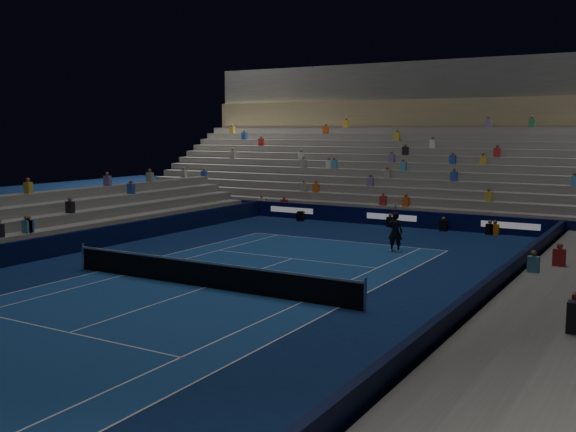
# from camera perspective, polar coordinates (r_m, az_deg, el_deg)

# --- Properties ---
(ground) EXTENTS (90.00, 90.00, 0.00)m
(ground) POSITION_cam_1_polar(r_m,az_deg,el_deg) (24.77, -7.10, -6.14)
(ground) COLOR #0C204D
(ground) RESTS_ON ground
(court_surface) EXTENTS (10.97, 23.77, 0.01)m
(court_surface) POSITION_cam_1_polar(r_m,az_deg,el_deg) (24.77, -7.10, -6.13)
(court_surface) COLOR navy
(court_surface) RESTS_ON ground
(sponsor_barrier_far) EXTENTS (44.00, 0.25, 1.00)m
(sponsor_barrier_far) POSITION_cam_1_polar(r_m,az_deg,el_deg) (40.68, 8.97, -0.14)
(sponsor_barrier_far) COLOR black
(sponsor_barrier_far) RESTS_ON ground
(sponsor_barrier_east) EXTENTS (0.25, 37.00, 1.00)m
(sponsor_barrier_east) POSITION_cam_1_polar(r_m,az_deg,el_deg) (20.40, 15.26, -7.86)
(sponsor_barrier_east) COLOR black
(sponsor_barrier_east) RESTS_ON ground
(sponsor_barrier_west) EXTENTS (0.25, 37.00, 1.00)m
(sponsor_barrier_west) POSITION_cam_1_polar(r_m,az_deg,el_deg) (31.43, -21.30, -2.77)
(sponsor_barrier_west) COLOR black
(sponsor_barrier_west) RESTS_ON ground
(grandstand_main) EXTENTS (44.00, 15.20, 11.20)m
(grandstand_main) POSITION_cam_1_polar(r_m,az_deg,el_deg) (49.26, 13.07, 4.42)
(grandstand_main) COLOR slate
(grandstand_main) RESTS_ON ground
(tennis_net) EXTENTS (12.90, 0.10, 1.10)m
(tennis_net) POSITION_cam_1_polar(r_m,az_deg,el_deg) (24.65, -7.12, -5.00)
(tennis_net) COLOR #B2B2B7
(tennis_net) RESTS_ON ground
(tennis_player) EXTENTS (0.76, 0.56, 1.93)m
(tennis_player) POSITION_cam_1_polar(r_m,az_deg,el_deg) (31.93, 9.23, -1.36)
(tennis_player) COLOR black
(tennis_player) RESTS_ON ground
(broadcast_camera) EXTENTS (0.61, 0.97, 0.60)m
(broadcast_camera) POSITION_cam_1_polar(r_m,az_deg,el_deg) (42.42, 1.08, -0.00)
(broadcast_camera) COLOR black
(broadcast_camera) RESTS_ON ground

